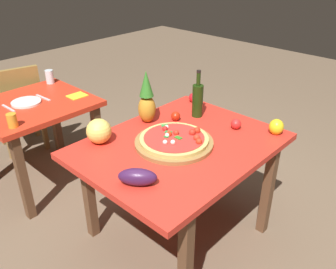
% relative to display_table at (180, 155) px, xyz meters
% --- Properties ---
extents(ground_plane, '(10.00, 10.00, 0.00)m').
position_rel_display_table_xyz_m(ground_plane, '(0.00, 0.00, -0.64)').
color(ground_plane, brown).
extents(display_table, '(1.21, 0.94, 0.72)m').
position_rel_display_table_xyz_m(display_table, '(0.00, 0.00, 0.00)').
color(display_table, brown).
rests_on(display_table, ground_plane).
extents(background_table, '(0.83, 0.75, 0.72)m').
position_rel_display_table_xyz_m(background_table, '(-0.31, 1.23, -0.04)').
color(background_table, brown).
rests_on(background_table, ground_plane).
extents(dining_chair, '(0.48, 0.48, 0.85)m').
position_rel_display_table_xyz_m(dining_chair, '(-0.18, 1.84, -0.15)').
color(dining_chair, olive).
rests_on(dining_chair, ground_plane).
extents(pizza_board, '(0.48, 0.48, 0.02)m').
position_rel_display_table_xyz_m(pizza_board, '(-0.04, 0.01, 0.10)').
color(pizza_board, olive).
rests_on(pizza_board, display_table).
extents(pizza, '(0.42, 0.42, 0.06)m').
position_rel_display_table_xyz_m(pizza, '(-0.03, 0.01, 0.12)').
color(pizza, '#D2B660').
rests_on(pizza, pizza_board).
extents(wine_bottle, '(0.08, 0.08, 0.33)m').
position_rel_display_table_xyz_m(wine_bottle, '(0.37, 0.17, 0.21)').
color(wine_bottle, '#1B310C').
rests_on(wine_bottle, display_table).
extents(pineapple_left, '(0.12, 0.12, 0.36)m').
position_rel_display_table_xyz_m(pineapple_left, '(0.07, 0.36, 0.25)').
color(pineapple_left, '#BD8425').
rests_on(pineapple_left, display_table).
extents(melon, '(0.15, 0.15, 0.15)m').
position_rel_display_table_xyz_m(melon, '(-0.33, 0.36, 0.16)').
color(melon, '#ECCF5E').
rests_on(melon, display_table).
extents(bell_pepper, '(0.09, 0.09, 0.10)m').
position_rel_display_table_xyz_m(bell_pepper, '(0.51, -0.36, 0.13)').
color(bell_pepper, yellow).
rests_on(bell_pepper, display_table).
extents(eggplant, '(0.19, 0.21, 0.09)m').
position_rel_display_table_xyz_m(eggplant, '(-0.46, -0.12, 0.13)').
color(eggplant, '#3D1B45').
rests_on(eggplant, display_table).
extents(tomato_near_board, '(0.06, 0.06, 0.06)m').
position_rel_display_table_xyz_m(tomato_near_board, '(0.21, 0.23, 0.12)').
color(tomato_near_board, red).
rests_on(tomato_near_board, display_table).
extents(tomato_beside_pepper, '(0.07, 0.07, 0.07)m').
position_rel_display_table_xyz_m(tomato_beside_pepper, '(0.55, 0.35, 0.12)').
color(tomato_beside_pepper, red).
rests_on(tomato_beside_pepper, display_table).
extents(tomato_at_corner, '(0.07, 0.07, 0.07)m').
position_rel_display_table_xyz_m(tomato_at_corner, '(0.39, -0.14, 0.12)').
color(tomato_at_corner, red).
rests_on(tomato_at_corner, display_table).
extents(drinking_glass_juice, '(0.07, 0.07, 0.09)m').
position_rel_display_table_xyz_m(drinking_glass_juice, '(-0.60, 0.95, 0.13)').
color(drinking_glass_juice, orange).
rests_on(drinking_glass_juice, background_table).
extents(drinking_glass_water, '(0.07, 0.07, 0.12)m').
position_rel_display_table_xyz_m(drinking_glass_water, '(0.01, 1.52, 0.14)').
color(drinking_glass_water, silver).
rests_on(drinking_glass_water, background_table).
extents(dinner_plate, '(0.22, 0.22, 0.02)m').
position_rel_display_table_xyz_m(dinner_plate, '(-0.35, 1.26, 0.09)').
color(dinner_plate, white).
rests_on(dinner_plate, background_table).
extents(fork_utensil, '(0.02, 0.18, 0.01)m').
position_rel_display_table_xyz_m(fork_utensil, '(-0.49, 1.26, 0.09)').
color(fork_utensil, silver).
rests_on(fork_utensil, background_table).
extents(knife_utensil, '(0.03, 0.18, 0.01)m').
position_rel_display_table_xyz_m(knife_utensil, '(-0.21, 1.26, 0.09)').
color(knife_utensil, silver).
rests_on(knife_utensil, background_table).
extents(napkin_folded, '(0.14, 0.12, 0.01)m').
position_rel_display_table_xyz_m(napkin_folded, '(0.00, 1.10, 0.09)').
color(napkin_folded, yellow).
rests_on(napkin_folded, background_table).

